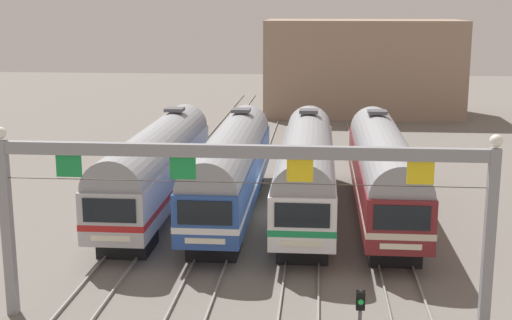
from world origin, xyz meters
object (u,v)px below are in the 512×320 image
Objects in this scene: commuter_train_blue at (231,166)px; commuter_train_maroon at (383,169)px; commuter_train_stainless at (157,164)px; commuter_train_white at (306,167)px; yard_signal_mast at (360,311)px; catenary_gantry at (241,184)px.

commuter_train_maroon is (8.07, 0.00, 0.00)m from commuter_train_blue.
commuter_train_blue is at bearing 0.00° from commuter_train_stainless.
commuter_train_white is 1.00× the size of commuter_train_maroon.
yard_signal_mast is (-2.02, -16.01, -1.00)m from commuter_train_maroon.
catenary_gantry is at bearing 148.08° from yard_signal_mast.
commuter_train_maroon is 16.17m from yard_signal_mast.
catenary_gantry is (2.02, -13.50, 2.42)m from commuter_train_blue.
commuter_train_maroon is (4.04, 0.00, 0.00)m from commuter_train_white.
commuter_train_blue is at bearing 110.71° from yard_signal_mast.
commuter_train_white is 1.04× the size of catenary_gantry.
yard_signal_mast is (6.05, -16.01, -1.00)m from commuter_train_blue.
catenary_gantry reaches higher than commuter_train_stainless.
yard_signal_mast is at bearing -69.29° from commuter_train_blue.
commuter_train_white is 13.86m from catenary_gantry.
commuter_train_maroon is 1.04× the size of catenary_gantry.
commuter_train_white is at bearing 0.00° from commuter_train_blue.
catenary_gantry is 5.86m from yard_signal_mast.
yard_signal_mast is (4.04, -2.51, -3.42)m from catenary_gantry.
commuter_train_stainless is 12.11m from commuter_train_maroon.
commuter_train_blue is 1.04× the size of catenary_gantry.
catenary_gantry is (6.05, -13.50, 2.42)m from commuter_train_stainless.
commuter_train_maroon is at bearing 0.00° from commuter_train_white.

